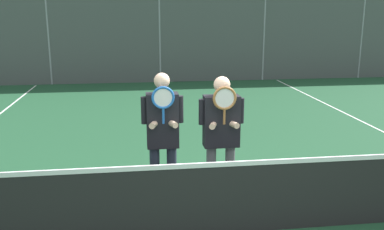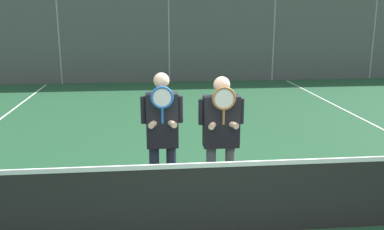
{
  "view_description": "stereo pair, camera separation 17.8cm",
  "coord_description": "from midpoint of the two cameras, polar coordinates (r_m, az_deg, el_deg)",
  "views": [
    {
      "loc": [
        -0.95,
        -4.55,
        2.61
      ],
      "look_at": [
        -0.22,
        0.88,
        1.26
      ],
      "focal_mm": 40.0,
      "sensor_mm": 36.0,
      "label": 1
    },
    {
      "loc": [
        -0.78,
        -4.57,
        2.61
      ],
      "look_at": [
        -0.22,
        0.88,
        1.26
      ],
      "focal_mm": 40.0,
      "sensor_mm": 36.0,
      "label": 2
    }
  ],
  "objects": [
    {
      "name": "hill_distant",
      "position": [
        57.46,
        -6.99,
        11.16
      ],
      "size": [
        101.83,
        56.57,
        19.8
      ],
      "color": "slate",
      "rests_on": "ground_plane"
    },
    {
      "name": "clubhouse_building",
      "position": [
        24.66,
        -4.24,
        11.76
      ],
      "size": [
        23.49,
        5.5,
        3.41
      ],
      "color": "#9EA3A8",
      "rests_on": "ground_plane"
    },
    {
      "name": "fence_back",
      "position": [
        15.79,
        -4.65,
        10.46
      ],
      "size": [
        23.49,
        0.06,
        3.37
      ],
      "color": "gray",
      "rests_on": "ground_plane"
    },
    {
      "name": "tennis_net",
      "position": [
        5.11,
        2.8,
        -10.91
      ],
      "size": [
        11.91,
        0.09,
        1.01
      ],
      "color": "gray",
      "rests_on": "ground_plane"
    },
    {
      "name": "player_leftmost",
      "position": [
        5.51,
        -4.85,
        -2.38
      ],
      "size": [
        0.54,
        0.34,
        1.85
      ],
      "color": "#232838",
      "rests_on": "ground_plane"
    },
    {
      "name": "player_center_left",
      "position": [
        5.61,
        3.02,
        -2.13
      ],
      "size": [
        0.6,
        0.34,
        1.79
      ],
      "color": "#56565B",
      "rests_on": "ground_plane"
    },
    {
      "name": "car_left_of_center",
      "position": [
        19.24,
        -12.51,
        8.42
      ],
      "size": [
        4.21,
        1.98,
        1.75
      ],
      "color": "silver",
      "rests_on": "ground_plane"
    },
    {
      "name": "car_center",
      "position": [
        19.34,
        3.28,
        8.92
      ],
      "size": [
        4.47,
        2.02,
        1.89
      ],
      "color": "#B2B7BC",
      "rests_on": "ground_plane"
    },
    {
      "name": "car_right_of_center",
      "position": [
        21.19,
        17.33,
        8.77
      ],
      "size": [
        4.19,
        2.03,
        1.9
      ],
      "color": "silver",
      "rests_on": "ground_plane"
    }
  ]
}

